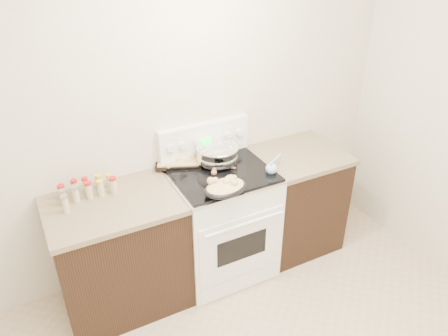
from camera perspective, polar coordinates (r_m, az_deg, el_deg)
room_shell at (r=1.73m, az=10.81°, el=-2.51°), size 4.10×3.60×2.75m
counter_left at (r=3.37m, az=-13.35°, el=-10.81°), size 0.93×0.67×0.92m
counter_right at (r=3.90m, az=9.15°, el=-4.00°), size 0.73×0.67×0.92m
kitchen_range at (r=3.56m, az=-0.41°, el=-6.75°), size 0.78×0.73×1.22m
mixing_bowl at (r=3.37m, az=-0.87°, el=1.69°), size 0.33×0.33×0.19m
roasting_pan at (r=3.03m, az=0.18°, el=-2.50°), size 0.35×0.26×0.12m
baking_sheet at (r=3.43m, az=-5.97°, el=0.97°), size 0.42×0.36×0.06m
wooden_spoon at (r=3.30m, az=-1.05°, el=-0.27°), size 0.21×0.18×0.04m
blue_ladle at (r=3.30m, az=6.26°, el=0.04°), size 0.24×0.21×0.11m
spice_jars at (r=3.16m, az=-17.63°, el=-2.72°), size 0.39×0.24×0.13m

